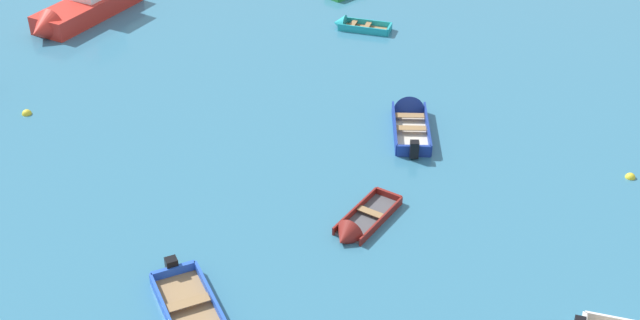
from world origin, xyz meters
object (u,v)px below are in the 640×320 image
rowboat_deep_blue_back_row_right (410,117)px  mooring_buoy_between_boats_right (27,114)px  mooring_buoy_trailing (630,178)px  rowboat_turquoise_midfield_right (351,25)px  rowboat_maroon_outer_right (354,230)px  motor_launch_red_near_camera (82,5)px

rowboat_deep_blue_back_row_right → mooring_buoy_between_boats_right: 16.32m
mooring_buoy_trailing → rowboat_turquoise_midfield_right: bearing=120.4°
rowboat_deep_blue_back_row_right → rowboat_maroon_outer_right: 8.04m
rowboat_deep_blue_back_row_right → rowboat_maroon_outer_right: (-3.33, -7.31, -0.08)m
rowboat_turquoise_midfield_right → mooring_buoy_trailing: 17.19m
motor_launch_red_near_camera → mooring_buoy_trailing: (22.69, -17.36, -0.80)m
rowboat_maroon_outer_right → mooring_buoy_trailing: (10.83, 2.33, -0.14)m
motor_launch_red_near_camera → mooring_buoy_between_boats_right: (-0.97, -10.14, -0.80)m
rowboat_turquoise_midfield_right → mooring_buoy_between_boats_right: size_ratio=7.61×
rowboat_deep_blue_back_row_right → mooring_buoy_between_boats_right: rowboat_deep_blue_back_row_right is taller
rowboat_turquoise_midfield_right → rowboat_maroon_outer_right: size_ratio=0.96×
rowboat_deep_blue_back_row_right → mooring_buoy_trailing: size_ratio=11.67×
rowboat_deep_blue_back_row_right → mooring_buoy_trailing: bearing=-33.6°
rowboat_deep_blue_back_row_right → mooring_buoy_trailing: 9.01m
motor_launch_red_near_camera → rowboat_turquoise_midfield_right: size_ratio=2.26×
motor_launch_red_near_camera → mooring_buoy_trailing: 28.58m
motor_launch_red_near_camera → rowboat_turquoise_midfield_right: 14.24m
rowboat_deep_blue_back_row_right → rowboat_turquoise_midfield_right: size_ratio=1.41×
rowboat_deep_blue_back_row_right → mooring_buoy_trailing: rowboat_deep_blue_back_row_right is taller
motor_launch_red_near_camera → mooring_buoy_trailing: size_ratio=18.69×
rowboat_deep_blue_back_row_right → motor_launch_red_near_camera: (-15.19, 12.38, 0.57)m
motor_launch_red_near_camera → rowboat_maroon_outer_right: size_ratio=2.17×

